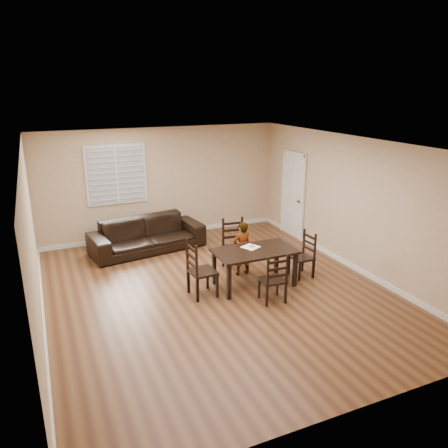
{
  "coord_description": "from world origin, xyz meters",
  "views": [
    {
      "loc": [
        -2.82,
        -6.75,
        3.64
      ],
      "look_at": [
        0.5,
        0.84,
        1.0
      ],
      "focal_mm": 35.0,
      "sensor_mm": 36.0,
      "label": 1
    }
  ],
  "objects_px": {
    "chair_left": "(196,272)",
    "sofa": "(147,235)",
    "dining_table": "(255,254)",
    "donut": "(252,246)",
    "chair_far": "(275,282)",
    "chair_right": "(306,256)",
    "child": "(242,248)",
    "chair_near": "(234,245)"
  },
  "relations": [
    {
      "from": "sofa",
      "to": "dining_table",
      "type": "bearing_deg",
      "value": -70.5
    },
    {
      "from": "dining_table",
      "to": "sofa",
      "type": "height_order",
      "value": "sofa"
    },
    {
      "from": "chair_left",
      "to": "chair_right",
      "type": "xyz_separation_m",
      "value": [
        2.33,
        0.0,
        -0.07
      ]
    },
    {
      "from": "chair_far",
      "to": "chair_left",
      "type": "xyz_separation_m",
      "value": [
        -1.16,
        0.8,
        0.07
      ]
    },
    {
      "from": "chair_left",
      "to": "chair_right",
      "type": "bearing_deg",
      "value": -93.38
    },
    {
      "from": "chair_left",
      "to": "donut",
      "type": "xyz_separation_m",
      "value": [
        1.19,
        0.17,
        0.26
      ]
    },
    {
      "from": "chair_left",
      "to": "donut",
      "type": "relative_size",
      "value": 9.45
    },
    {
      "from": "dining_table",
      "to": "chair_far",
      "type": "height_order",
      "value": "chair_far"
    },
    {
      "from": "dining_table",
      "to": "sofa",
      "type": "xyz_separation_m",
      "value": [
        -1.4,
        2.63,
        -0.25
      ]
    },
    {
      "from": "dining_table",
      "to": "chair_right",
      "type": "bearing_deg",
      "value": 0.33
    },
    {
      "from": "dining_table",
      "to": "donut",
      "type": "relative_size",
      "value": 13.59
    },
    {
      "from": "donut",
      "to": "sofa",
      "type": "bearing_deg",
      "value": 120.0
    },
    {
      "from": "dining_table",
      "to": "chair_left",
      "type": "xyz_separation_m",
      "value": [
        -1.17,
        -0.0,
        -0.14
      ]
    },
    {
      "from": "dining_table",
      "to": "chair_far",
      "type": "bearing_deg",
      "value": -90.55
    },
    {
      "from": "child",
      "to": "dining_table",
      "type": "bearing_deg",
      "value": 84.03
    },
    {
      "from": "chair_left",
      "to": "sofa",
      "type": "xyz_separation_m",
      "value": [
        -0.23,
        2.63,
        -0.11
      ]
    },
    {
      "from": "sofa",
      "to": "chair_near",
      "type": "bearing_deg",
      "value": -57.79
    },
    {
      "from": "dining_table",
      "to": "chair_left",
      "type": "height_order",
      "value": "chair_left"
    },
    {
      "from": "chair_right",
      "to": "sofa",
      "type": "bearing_deg",
      "value": -138.96
    },
    {
      "from": "dining_table",
      "to": "donut",
      "type": "xyz_separation_m",
      "value": [
        0.02,
        0.17,
        0.12
      ]
    },
    {
      "from": "chair_far",
      "to": "sofa",
      "type": "distance_m",
      "value": 3.7
    },
    {
      "from": "chair_left",
      "to": "donut",
      "type": "height_order",
      "value": "chair_left"
    },
    {
      "from": "chair_left",
      "to": "sofa",
      "type": "bearing_deg",
      "value": 1.51
    },
    {
      "from": "chair_far",
      "to": "chair_left",
      "type": "distance_m",
      "value": 1.41
    },
    {
      "from": "chair_left",
      "to": "chair_right",
      "type": "relative_size",
      "value": 1.16
    },
    {
      "from": "donut",
      "to": "sofa",
      "type": "distance_m",
      "value": 2.86
    },
    {
      "from": "chair_left",
      "to": "dining_table",
      "type": "bearing_deg",
      "value": -93.34
    },
    {
      "from": "chair_right",
      "to": "chair_near",
      "type": "bearing_deg",
      "value": -133.97
    },
    {
      "from": "donut",
      "to": "sofa",
      "type": "height_order",
      "value": "donut"
    },
    {
      "from": "donut",
      "to": "chair_left",
      "type": "bearing_deg",
      "value": -171.76
    },
    {
      "from": "chair_far",
      "to": "chair_left",
      "type": "bearing_deg",
      "value": -30.37
    },
    {
      "from": "chair_left",
      "to": "chair_near",
      "type": "bearing_deg",
      "value": -53.95
    },
    {
      "from": "chair_right",
      "to": "chair_left",
      "type": "bearing_deg",
      "value": -93.08
    },
    {
      "from": "chair_left",
      "to": "child",
      "type": "xyz_separation_m",
      "value": [
        1.18,
        0.55,
        0.07
      ]
    },
    {
      "from": "chair_right",
      "to": "child",
      "type": "relative_size",
      "value": 0.83
    },
    {
      "from": "chair_left",
      "to": "donut",
      "type": "distance_m",
      "value": 1.23
    },
    {
      "from": "chair_near",
      "to": "donut",
      "type": "xyz_separation_m",
      "value": [
        -0.0,
        -0.81,
        0.26
      ]
    },
    {
      "from": "child",
      "to": "donut",
      "type": "xyz_separation_m",
      "value": [
        0.02,
        -0.38,
        0.19
      ]
    },
    {
      "from": "dining_table",
      "to": "chair_right",
      "type": "distance_m",
      "value": 1.17
    },
    {
      "from": "dining_table",
      "to": "chair_left",
      "type": "distance_m",
      "value": 1.18
    },
    {
      "from": "dining_table",
      "to": "chair_left",
      "type": "bearing_deg",
      "value": -179.59
    },
    {
      "from": "chair_left",
      "to": "child",
      "type": "bearing_deg",
      "value": -68.26
    }
  ]
}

